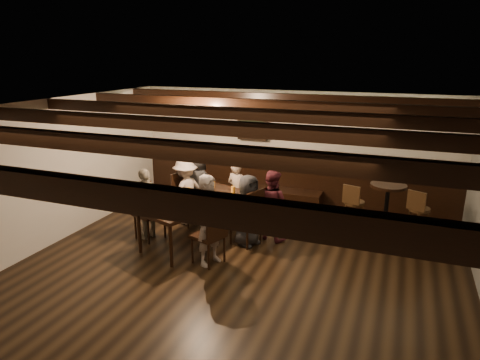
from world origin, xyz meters
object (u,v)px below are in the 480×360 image
at_px(bar_stool_left, 353,221).
at_px(chair_left_far, 149,222).
at_px(chair_right_near, 247,227).
at_px(person_bench_left, 197,184).
at_px(chair_left_near, 187,208).
at_px(person_left_far, 147,204).
at_px(person_bench_centre, 237,192).
at_px(person_right_far, 210,220).
at_px(chair_right_far, 209,245).
at_px(high_top_table, 387,205).
at_px(dining_table, 197,204).
at_px(person_left_near, 186,191).
at_px(person_bench_right, 272,205).
at_px(person_right_near, 248,210).
at_px(bar_stool_right, 417,228).

bearing_deg(bar_stool_left, chair_left_far, -145.81).
xyz_separation_m(chair_right_near, person_bench_left, (-1.39, 0.95, 0.34)).
bearing_deg(chair_left_near, bar_stool_left, 113.03).
bearing_deg(chair_right_near, person_left_far, 121.47).
distance_m(chair_left_far, person_bench_left, 1.40).
bearing_deg(person_bench_centre, person_right_far, 116.57).
distance_m(chair_right_far, person_left_far, 1.51).
height_order(person_left_far, high_top_table, person_left_far).
bearing_deg(bar_stool_left, high_top_table, 38.48).
height_order(person_bench_centre, person_right_far, person_right_far).
distance_m(chair_right_far, person_right_far, 0.42).
distance_m(dining_table, person_right_far, 0.88).
height_order(chair_right_far, high_top_table, high_top_table).
relative_size(person_left_near, person_left_far, 1.00).
height_order(person_bench_centre, person_bench_right, person_bench_right).
bearing_deg(chair_left_far, chair_right_near, 122.00).
relative_size(person_left_near, bar_stool_left, 1.18).
bearing_deg(person_right_far, person_bench_left, 50.71).
height_order(dining_table, person_left_far, person_left_far).
xyz_separation_m(chair_right_far, person_bench_centre, (-0.20, 1.65, 0.32)).
relative_size(dining_table, chair_right_near, 2.19).
bearing_deg(dining_table, person_right_far, -30.96).
bearing_deg(chair_right_near, chair_right_far, 179.95).
height_order(chair_left_near, person_bench_centre, person_bench_centre).
xyz_separation_m(person_bench_left, person_right_far, (1.13, -1.81, 0.06)).
distance_m(person_bench_left, person_right_near, 1.71).
bearing_deg(chair_left_near, chair_right_far, 57.99).
distance_m(chair_left_near, person_right_near, 1.50).
bearing_deg(person_bench_right, chair_right_near, 68.24).
bearing_deg(person_bench_left, person_bench_right, 180.00).
relative_size(person_bench_centre, person_right_far, 0.87).
height_order(person_left_near, bar_stool_left, person_left_near).
height_order(person_left_near, bar_stool_right, person_left_near).
bearing_deg(high_top_table, person_left_near, -173.30).
height_order(dining_table, person_bench_right, person_bench_right).
relative_size(dining_table, person_bench_right, 1.73).
relative_size(person_bench_centre, bar_stool_left, 1.16).
xyz_separation_m(chair_left_near, person_bench_right, (1.68, -0.10, 0.32)).
bearing_deg(person_right_near, chair_left_near, 90.00).
xyz_separation_m(dining_table, person_right_near, (0.86, 0.18, -0.06)).
height_order(person_bench_centre, person_right_near, person_bench_centre).
distance_m(person_bench_right, high_top_table, 1.90).
height_order(person_left_far, person_right_far, person_right_far).
bearing_deg(bar_stool_right, dining_table, -140.76).
height_order(chair_right_far, person_bench_left, person_bench_left).
bearing_deg(high_top_table, person_bench_left, 179.05).
bearing_deg(person_left_near, dining_table, 59.04).
height_order(person_left_near, person_right_near, person_left_near).
bearing_deg(chair_right_far, high_top_table, -35.58).
xyz_separation_m(person_bench_right, person_left_far, (-2.00, -0.74, 0.01)).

